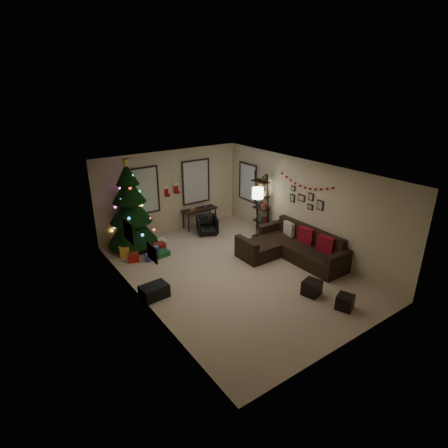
{
  "coord_description": "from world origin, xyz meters",
  "views": [
    {
      "loc": [
        -5.05,
        -6.74,
        4.74
      ],
      "look_at": [
        0.1,
        0.6,
        1.15
      ],
      "focal_mm": 28.9,
      "sensor_mm": 36.0,
      "label": 1
    }
  ],
  "objects_px": {
    "christmas_tree": "(131,211)",
    "bookshelf": "(262,204)",
    "sofa": "(291,248)",
    "desk_chair": "(207,225)",
    "desk": "(200,211)"
  },
  "relations": [
    {
      "from": "desk",
      "to": "bookshelf",
      "type": "relative_size",
      "value": 0.59
    },
    {
      "from": "christmas_tree",
      "to": "desk",
      "type": "bearing_deg",
      "value": 4.57
    },
    {
      "from": "sofa",
      "to": "bookshelf",
      "type": "xyz_separation_m",
      "value": [
        0.46,
        1.87,
        0.71
      ]
    },
    {
      "from": "sofa",
      "to": "bookshelf",
      "type": "distance_m",
      "value": 2.05
    },
    {
      "from": "christmas_tree",
      "to": "bookshelf",
      "type": "height_order",
      "value": "christmas_tree"
    },
    {
      "from": "christmas_tree",
      "to": "desk",
      "type": "height_order",
      "value": "christmas_tree"
    },
    {
      "from": "desk",
      "to": "bookshelf",
      "type": "xyz_separation_m",
      "value": [
        1.38,
        -1.61,
        0.41
      ]
    },
    {
      "from": "christmas_tree",
      "to": "desk_chair",
      "type": "distance_m",
      "value": 2.57
    },
    {
      "from": "desk",
      "to": "desk_chair",
      "type": "relative_size",
      "value": 2.0
    },
    {
      "from": "desk_chair",
      "to": "bookshelf",
      "type": "bearing_deg",
      "value": -9.76
    },
    {
      "from": "christmas_tree",
      "to": "sofa",
      "type": "xyz_separation_m",
      "value": [
        3.4,
        -3.28,
        -0.87
      ]
    },
    {
      "from": "sofa",
      "to": "desk",
      "type": "relative_size",
      "value": 2.26
    },
    {
      "from": "sofa",
      "to": "christmas_tree",
      "type": "bearing_deg",
      "value": 136.07
    },
    {
      "from": "sofa",
      "to": "desk_chair",
      "type": "height_order",
      "value": "sofa"
    },
    {
      "from": "christmas_tree",
      "to": "sofa",
      "type": "relative_size",
      "value": 1.01
    }
  ]
}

